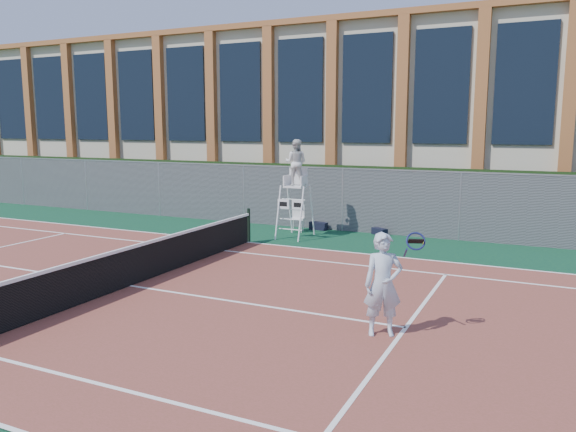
% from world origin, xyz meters
% --- Properties ---
extents(ground, '(120.00, 120.00, 0.00)m').
position_xyz_m(ground, '(0.00, 0.00, 0.00)').
color(ground, '#233814').
extents(apron, '(36.00, 20.00, 0.01)m').
position_xyz_m(apron, '(0.00, 1.00, 0.01)').
color(apron, '#0C3527').
rests_on(apron, ground).
extents(tennis_court, '(23.77, 10.97, 0.02)m').
position_xyz_m(tennis_court, '(0.00, 0.00, 0.02)').
color(tennis_court, brown).
rests_on(tennis_court, apron).
extents(tennis_net, '(0.10, 11.30, 1.10)m').
position_xyz_m(tennis_net, '(0.00, 0.00, 0.54)').
color(tennis_net, black).
rests_on(tennis_net, ground).
extents(fence, '(40.00, 0.06, 2.20)m').
position_xyz_m(fence, '(0.00, 8.80, 1.10)').
color(fence, '#595E60').
rests_on(fence, ground).
extents(hedge, '(40.00, 1.40, 2.20)m').
position_xyz_m(hedge, '(0.00, 10.00, 1.10)').
color(hedge, black).
rests_on(hedge, ground).
extents(building, '(45.00, 10.60, 8.22)m').
position_xyz_m(building, '(0.00, 17.95, 4.15)').
color(building, beige).
rests_on(building, ground).
extents(umpire_chair, '(0.92, 1.41, 3.29)m').
position_xyz_m(umpire_chair, '(0.98, 7.04, 2.40)').
color(umpire_chair, white).
rests_on(umpire_chair, ground).
extents(plastic_chair, '(0.52, 0.52, 0.94)m').
position_xyz_m(plastic_chair, '(0.61, 8.03, 0.56)').
color(plastic_chair, silver).
rests_on(plastic_chair, apron).
extents(sports_bag_near, '(0.66, 0.32, 0.27)m').
position_xyz_m(sports_bag_near, '(1.17, 8.60, 0.15)').
color(sports_bag_near, black).
rests_on(sports_bag_near, apron).
extents(sports_bag_far, '(0.61, 0.51, 0.23)m').
position_xyz_m(sports_bag_far, '(3.42, 8.60, 0.12)').
color(sports_bag_far, black).
rests_on(sports_bag_far, apron).
extents(tennis_player, '(1.07, 0.79, 1.82)m').
position_xyz_m(tennis_player, '(6.10, -0.52, 0.94)').
color(tennis_player, silver).
rests_on(tennis_player, tennis_court).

